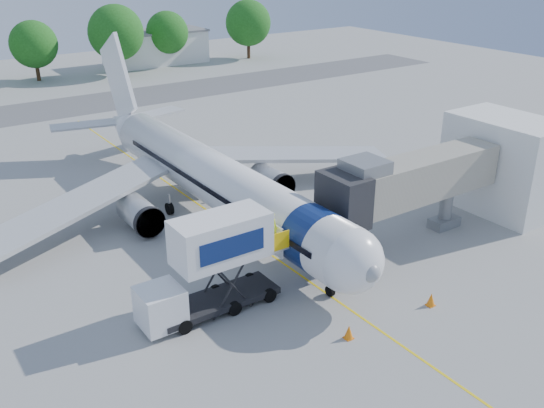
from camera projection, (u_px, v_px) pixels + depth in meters
ground at (242, 235)px, 41.86m from camera, size 160.00×160.00×0.00m
guidance_line at (242, 235)px, 41.86m from camera, size 0.15×70.00×0.01m
taxiway_strip at (60, 108)px, 73.58m from camera, size 120.00×10.00×0.01m
aircraft at (211, 177)px, 43.80m from camera, size 34.17×37.73×11.35m
jet_bridge at (404, 183)px, 38.99m from camera, size 13.90×3.20×6.60m
terminal_stub at (503, 164)px, 44.78m from camera, size 5.00×8.00×7.00m
catering_hiloader at (211, 266)px, 32.21m from camera, size 8.50×2.44×5.50m
ground_tug at (453, 390)px, 26.31m from camera, size 3.90×2.79×1.41m
safety_cone_a at (431, 300)px, 33.62m from camera, size 0.49×0.49×0.77m
safety_cone_b at (349, 332)px, 30.83m from camera, size 0.49×0.49×0.77m
outbuilding_right at (156, 47)px, 99.06m from camera, size 16.40×7.40×5.30m
tree_d at (34, 44)px, 85.94m from camera, size 6.67×6.67×8.50m
tree_e at (116, 33)px, 88.84m from camera, size 8.11×8.11×10.33m
tree_f at (167, 33)px, 96.64m from camera, size 6.72×6.72×8.56m
tree_g at (248, 23)px, 102.23m from camera, size 7.63×7.63×9.73m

